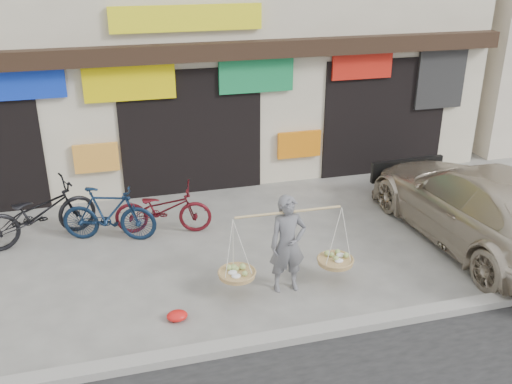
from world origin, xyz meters
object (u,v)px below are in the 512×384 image
object	(u,v)px
street_vendor	(288,248)
bike_0	(38,213)
bike_2	(163,209)
suv	(479,205)
bike_1	(109,214)

from	to	relation	value
street_vendor	bike_0	distance (m)	4.73
bike_0	bike_2	distance (m)	2.24
bike_2	suv	distance (m)	5.75
street_vendor	bike_2	world-z (taller)	street_vendor
street_vendor	bike_0	bearing A→B (deg)	145.81
bike_2	suv	size ratio (longest dim) A/B	0.35
suv	bike_2	bearing A→B (deg)	-21.41
bike_0	suv	world-z (taller)	suv
street_vendor	bike_0	size ratio (longest dim) A/B	1.03
bike_0	street_vendor	bearing A→B (deg)	-145.22
bike_2	street_vendor	bearing A→B (deg)	-134.40
street_vendor	bike_0	world-z (taller)	street_vendor
bike_0	bike_2	xyz separation A→B (m)	(2.22, -0.27, -0.08)
street_vendor	bike_2	distance (m)	2.97
street_vendor	bike_1	xyz separation A→B (m)	(-2.62, 2.41, -0.21)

